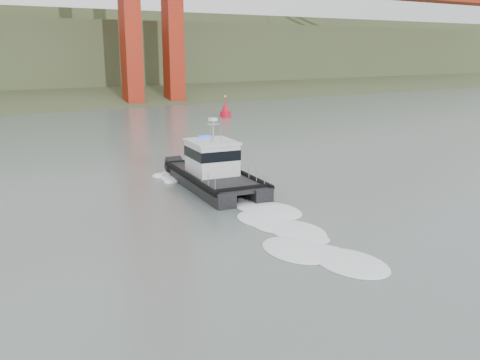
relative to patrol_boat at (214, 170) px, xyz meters
name	(u,v)px	position (x,y,z in m)	size (l,w,h in m)	color
ground	(380,275)	(-1.41, -17.17, -1.28)	(400.00, 400.00, 0.00)	#52625E
patrol_boat	(214,170)	(0.00, 0.00, 0.00)	(5.18, 10.96, 5.12)	black
nav_buoy	(225,111)	(21.37, 34.26, -0.40)	(1.61, 1.61, 3.36)	red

